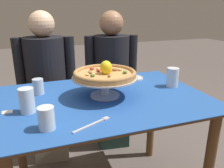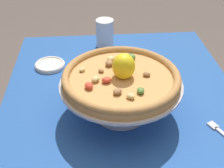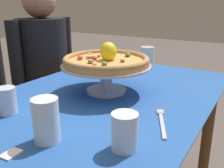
{
  "view_description": "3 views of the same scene",
  "coord_description": "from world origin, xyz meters",
  "px_view_note": "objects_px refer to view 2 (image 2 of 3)",
  "views": [
    {
      "loc": [
        -0.38,
        -1.2,
        1.26
      ],
      "look_at": [
        0.04,
        -0.02,
        0.84
      ],
      "focal_mm": 36.38,
      "sensor_mm": 36.0,
      "label": 1
    },
    {
      "loc": [
        -0.77,
        0.1,
        1.42
      ],
      "look_at": [
        0.01,
        0.04,
        0.88
      ],
      "focal_mm": 48.81,
      "sensor_mm": 36.0,
      "label": 2
    },
    {
      "loc": [
        -0.87,
        -0.56,
        1.14
      ],
      "look_at": [
        0.03,
        -0.0,
        0.79
      ],
      "focal_mm": 40.61,
      "sensor_mm": 36.0,
      "label": 3
    }
  ],
  "objects_px": {
    "pizza": "(121,77)",
    "side_plate": "(50,65)",
    "pizza_stand": "(121,92)",
    "water_glass_side_right": "(105,35)"
  },
  "relations": [
    {
      "from": "pizza",
      "to": "side_plate",
      "type": "relative_size",
      "value": 2.99
    },
    {
      "from": "pizza_stand",
      "to": "pizza",
      "type": "height_order",
      "value": "pizza"
    },
    {
      "from": "water_glass_side_right",
      "to": "side_plate",
      "type": "relative_size",
      "value": 1.03
    },
    {
      "from": "pizza",
      "to": "water_glass_side_right",
      "type": "xyz_separation_m",
      "value": [
        0.48,
        0.02,
        -0.09
      ]
    },
    {
      "from": "side_plate",
      "to": "pizza",
      "type": "bearing_deg",
      "value": -140.54
    },
    {
      "from": "pizza_stand",
      "to": "water_glass_side_right",
      "type": "height_order",
      "value": "water_glass_side_right"
    },
    {
      "from": "water_glass_side_right",
      "to": "side_plate",
      "type": "height_order",
      "value": "water_glass_side_right"
    },
    {
      "from": "pizza_stand",
      "to": "pizza",
      "type": "relative_size",
      "value": 1.05
    },
    {
      "from": "water_glass_side_right",
      "to": "side_plate",
      "type": "distance_m",
      "value": 0.29
    },
    {
      "from": "pizza",
      "to": "water_glass_side_right",
      "type": "height_order",
      "value": "pizza"
    }
  ]
}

